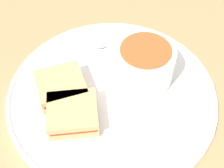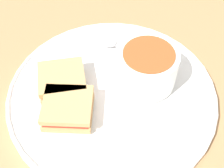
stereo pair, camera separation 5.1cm
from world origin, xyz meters
name	(u,v)px [view 2 (the right image)]	position (x,y,z in m)	size (l,w,h in m)	color
ground_plane	(112,98)	(0.00, 0.00, 0.00)	(2.40, 2.40, 0.00)	#9E754C
plate	(112,94)	(0.00, 0.00, 0.01)	(0.35, 0.35, 0.02)	white
soup_bowl	(147,67)	(-0.03, -0.05, 0.05)	(0.10, 0.10, 0.07)	white
spoon	(112,43)	(0.07, -0.09, 0.02)	(0.11, 0.06, 0.01)	silver
sandwich_half_near	(62,80)	(0.07, 0.04, 0.04)	(0.10, 0.10, 0.03)	tan
sandwich_half_far	(68,108)	(0.03, 0.08, 0.04)	(0.10, 0.10, 0.03)	tan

